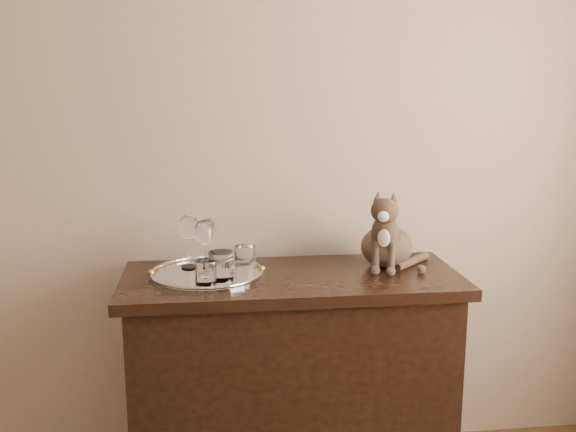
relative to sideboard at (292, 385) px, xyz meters
name	(u,v)px	position (x,y,z in m)	size (l,w,h in m)	color
wall_back	(123,129)	(-0.60, 0.31, 0.93)	(4.00, 0.10, 2.70)	#C3A892
sideboard	(292,385)	(0.00, 0.00, 0.00)	(1.20, 0.50, 0.85)	black
tray	(207,274)	(-0.30, 0.03, 0.43)	(0.40, 0.40, 0.01)	silver
wine_glass_a	(189,241)	(-0.36, 0.11, 0.53)	(0.08, 0.08, 0.20)	silver
wine_glass_b	(209,242)	(-0.29, 0.14, 0.52)	(0.07, 0.07, 0.18)	white
wine_glass_d	(205,246)	(-0.30, 0.03, 0.53)	(0.07, 0.07, 0.20)	white
tumbler_a	(221,266)	(-0.25, -0.05, 0.48)	(0.09, 0.09, 0.10)	white
tumbler_b	(206,272)	(-0.30, -0.09, 0.47)	(0.07, 0.07, 0.08)	silver
tumbler_c	(245,258)	(-0.16, 0.07, 0.48)	(0.08, 0.08, 0.09)	silver
cat	(387,227)	(0.37, 0.08, 0.57)	(0.29, 0.27, 0.30)	brown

